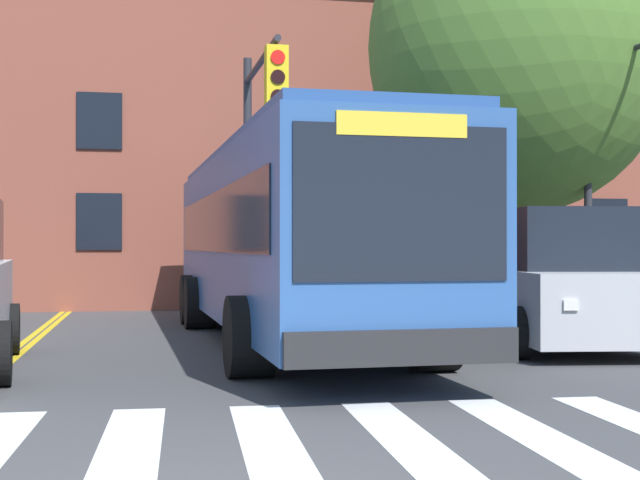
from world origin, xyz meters
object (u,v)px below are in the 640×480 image
(city_bus, at_px, (286,238))
(car_silver_far_lane, at_px, (557,282))
(traffic_light_near_corner, at_px, (637,123))
(traffic_light_overhead, at_px, (259,137))
(street_tree_curbside_large, at_px, (519,47))

(city_bus, relative_size, car_silver_far_lane, 2.54)
(traffic_light_near_corner, bearing_deg, city_bus, -175.75)
(car_silver_far_lane, bearing_deg, traffic_light_near_corner, 37.98)
(traffic_light_near_corner, bearing_deg, traffic_light_overhead, 178.41)
(city_bus, height_order, street_tree_curbside_large, street_tree_curbside_large)
(traffic_light_near_corner, bearing_deg, car_silver_far_lane, -142.02)
(city_bus, bearing_deg, car_silver_far_lane, -20.25)
(car_silver_far_lane, distance_m, traffic_light_overhead, 5.64)
(traffic_light_near_corner, height_order, street_tree_curbside_large, street_tree_curbside_large)
(traffic_light_near_corner, relative_size, traffic_light_overhead, 1.12)
(street_tree_curbside_large, bearing_deg, city_bus, -148.56)
(traffic_light_near_corner, bearing_deg, street_tree_curbside_large, 109.67)
(traffic_light_overhead, relative_size, street_tree_curbside_large, 0.54)
(city_bus, bearing_deg, traffic_light_overhead, 118.19)
(car_silver_far_lane, height_order, traffic_light_overhead, traffic_light_overhead)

